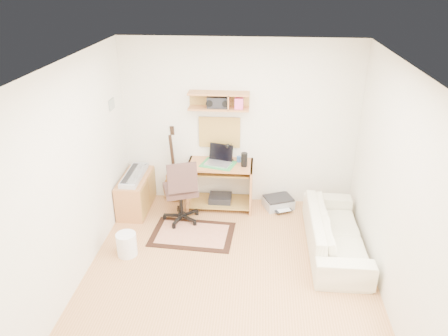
# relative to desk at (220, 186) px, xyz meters

# --- Properties ---
(floor) EXTENTS (3.60, 4.00, 0.01)m
(floor) POSITION_rel_desk_xyz_m (0.27, -1.73, -0.38)
(floor) COLOR tan
(floor) RESTS_ON ground
(ceiling) EXTENTS (3.60, 4.00, 0.01)m
(ceiling) POSITION_rel_desk_xyz_m (0.27, -1.73, 2.23)
(ceiling) COLOR white
(ceiling) RESTS_ON ground
(back_wall) EXTENTS (3.60, 0.01, 2.60)m
(back_wall) POSITION_rel_desk_xyz_m (0.27, 0.28, 0.93)
(back_wall) COLOR #EDE5CE
(back_wall) RESTS_ON ground
(left_wall) EXTENTS (0.01, 4.00, 2.60)m
(left_wall) POSITION_rel_desk_xyz_m (-1.54, -1.73, 0.93)
(left_wall) COLOR #EDE5CE
(left_wall) RESTS_ON ground
(right_wall) EXTENTS (0.01, 4.00, 2.60)m
(right_wall) POSITION_rel_desk_xyz_m (2.07, -1.73, 0.93)
(right_wall) COLOR #EDE5CE
(right_wall) RESTS_ON ground
(wall_shelf) EXTENTS (0.90, 0.25, 0.26)m
(wall_shelf) POSITION_rel_desk_xyz_m (-0.03, 0.15, 1.32)
(wall_shelf) COLOR #C27C44
(wall_shelf) RESTS_ON back_wall
(cork_board) EXTENTS (0.64, 0.03, 0.49)m
(cork_board) POSITION_rel_desk_xyz_m (-0.03, 0.25, 0.79)
(cork_board) COLOR tan
(cork_board) RESTS_ON back_wall
(wall_photo) EXTENTS (0.02, 0.20, 0.15)m
(wall_photo) POSITION_rel_desk_xyz_m (-1.52, -0.23, 1.34)
(wall_photo) COLOR #4C8CBF
(wall_photo) RESTS_ON left_wall
(desk) EXTENTS (1.00, 0.55, 0.75)m
(desk) POSITION_rel_desk_xyz_m (0.00, 0.00, 0.00)
(desk) COLOR #C27C44
(desk) RESTS_ON floor
(laptop) EXTENTS (0.46, 0.46, 0.29)m
(laptop) POSITION_rel_desk_xyz_m (-0.03, -0.02, 0.52)
(laptop) COLOR silver
(laptop) RESTS_ON desk
(speaker) EXTENTS (0.10, 0.10, 0.21)m
(speaker) POSITION_rel_desk_xyz_m (0.37, -0.05, 0.48)
(speaker) COLOR black
(speaker) RESTS_ON desk
(desk_lamp) EXTENTS (0.10, 0.10, 0.29)m
(desk_lamp) POSITION_rel_desk_xyz_m (0.16, 0.14, 0.52)
(desk_lamp) COLOR black
(desk_lamp) RESTS_ON desk
(pencil_cup) EXTENTS (0.06, 0.06, 0.09)m
(pencil_cup) POSITION_rel_desk_xyz_m (0.28, 0.10, 0.42)
(pencil_cup) COLOR #315993
(pencil_cup) RESTS_ON desk
(boombox) EXTENTS (0.32, 0.15, 0.16)m
(boombox) POSITION_rel_desk_xyz_m (-0.04, 0.15, 1.30)
(boombox) COLOR black
(boombox) RESTS_ON wall_shelf
(rug) EXTENTS (1.20, 0.84, 0.02)m
(rug) POSITION_rel_desk_xyz_m (-0.32, -0.84, -0.37)
(rug) COLOR beige
(rug) RESTS_ON floor
(task_chair) EXTENTS (0.68, 0.68, 1.04)m
(task_chair) POSITION_rel_desk_xyz_m (-0.54, -0.46, 0.14)
(task_chair) COLOR #3B2723
(task_chair) RESTS_ON floor
(cabinet) EXTENTS (0.40, 0.90, 0.55)m
(cabinet) POSITION_rel_desk_xyz_m (-1.31, -0.18, -0.10)
(cabinet) COLOR #C27C44
(cabinet) RESTS_ON floor
(music_keyboard) EXTENTS (0.25, 0.80, 0.07)m
(music_keyboard) POSITION_rel_desk_xyz_m (-1.31, -0.18, 0.21)
(music_keyboard) COLOR #B2B5BA
(music_keyboard) RESTS_ON cabinet
(guitar) EXTENTS (0.35, 0.24, 1.25)m
(guitar) POSITION_rel_desk_xyz_m (-0.78, 0.13, 0.25)
(guitar) COLOR #9D6530
(guitar) RESTS_ON floor
(waste_basket) EXTENTS (0.32, 0.32, 0.32)m
(waste_basket) POSITION_rel_desk_xyz_m (-1.11, -1.37, -0.22)
(waste_basket) COLOR white
(waste_basket) RESTS_ON floor
(printer) EXTENTS (0.53, 0.48, 0.17)m
(printer) POSITION_rel_desk_xyz_m (0.92, 0.06, -0.29)
(printer) COLOR #A5A8AA
(printer) RESTS_ON floor
(sofa) EXTENTS (0.53, 1.81, 0.71)m
(sofa) POSITION_rel_desk_xyz_m (1.65, -0.99, -0.02)
(sofa) COLOR beige
(sofa) RESTS_ON floor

